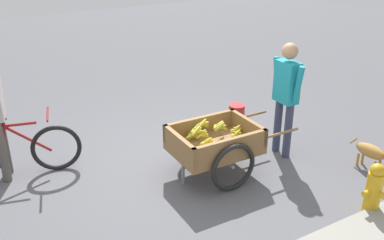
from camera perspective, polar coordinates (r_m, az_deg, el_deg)
ground_plane at (r=6.09m, az=-1.85°, el=-6.21°), size 24.00×24.00×0.00m
fruit_cart at (r=5.75m, az=2.94°, el=-3.18°), size 1.66×0.95×0.71m
vendor_person at (r=6.17m, az=12.12°, el=3.83°), size 0.22×0.60×1.64m
bicycle at (r=6.19m, az=-21.77°, el=-3.81°), size 1.62×0.57×0.85m
dog at (r=6.39m, az=22.43°, el=-3.88°), size 0.21×0.67×0.40m
fire_hydrant at (r=5.41m, az=22.46°, el=-8.41°), size 0.25×0.25×0.67m
plastic_bucket at (r=7.56m, az=5.81°, el=1.07°), size 0.27×0.27×0.25m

